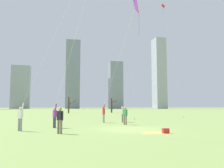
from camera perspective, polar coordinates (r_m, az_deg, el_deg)
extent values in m
plane|color=#7A934C|center=(16.75, 4.12, -11.34)|extent=(400.00, 400.00, 0.00)
cylinder|color=#33384C|center=(18.32, -14.47, -9.34)|extent=(0.14, 0.14, 0.85)
cylinder|color=#33384C|center=(18.12, -14.21, -9.39)|extent=(0.14, 0.14, 0.85)
cube|color=purple|center=(18.19, -14.29, -7.18)|extent=(0.32, 0.39, 0.54)
sphere|color=beige|center=(18.18, -14.26, -5.96)|extent=(0.22, 0.22, 0.22)
cylinder|color=purple|center=(18.38, -14.53, -7.26)|extent=(0.09, 0.09, 0.55)
cylinder|color=purple|center=(17.98, -14.00, -5.70)|extent=(0.17, 0.22, 0.56)
cylinder|color=silver|center=(15.14, -7.12, 19.00)|extent=(3.53, 8.47, 12.25)
cylinder|color=gray|center=(16.70, -22.45, -9.49)|extent=(0.14, 0.14, 0.85)
cylinder|color=gray|center=(16.52, -22.00, -9.55)|extent=(0.14, 0.14, 0.85)
cube|color=white|center=(16.57, -22.14, -7.12)|extent=(0.38, 0.38, 0.54)
sphere|color=beige|center=(16.56, -22.09, -5.77)|extent=(0.22, 0.22, 0.22)
cylinder|color=white|center=(16.74, -22.57, -7.20)|extent=(0.09, 0.09, 0.55)
cylinder|color=white|center=(16.39, -21.64, -5.51)|extent=(0.21, 0.20, 0.56)
cylinder|color=gray|center=(23.18, -2.22, -8.69)|extent=(0.14, 0.14, 0.85)
cylinder|color=gray|center=(22.97, -2.06, -8.72)|extent=(0.14, 0.14, 0.85)
cube|color=red|center=(23.04, -2.13, -6.98)|extent=(0.24, 0.36, 0.54)
sphere|color=brown|center=(23.04, -2.13, -6.01)|extent=(0.22, 0.22, 0.22)
cylinder|color=red|center=(23.25, -2.28, -7.04)|extent=(0.09, 0.09, 0.55)
cylinder|color=red|center=(22.84, -1.97, -5.80)|extent=(0.12, 0.21, 0.56)
cube|color=purple|center=(18.77, 6.01, 19.29)|extent=(0.54, 1.36, 1.27)
cylinder|color=black|center=(18.77, 6.01, 19.29)|extent=(0.46, 0.12, 0.79)
cylinder|color=purple|center=(18.36, 6.82, 15.12)|extent=(0.02, 0.02, 1.89)
cylinder|color=silver|center=(20.29, 1.52, 5.86)|extent=(1.44, 6.30, 7.73)
cylinder|color=#726656|center=(20.49, 3.59, -9.09)|extent=(0.14, 0.14, 0.85)
cylinder|color=#726656|center=(20.62, 3.11, -9.07)|extent=(0.14, 0.14, 0.85)
cube|color=#338C4C|center=(20.52, 3.34, -7.14)|extent=(0.36, 0.39, 0.54)
sphere|color=tan|center=(20.52, 3.33, -6.05)|extent=(0.22, 0.22, 0.22)
cylinder|color=#338C4C|center=(20.39, 3.80, -7.24)|extent=(0.09, 0.09, 0.55)
cylinder|color=#338C4C|center=(20.66, 2.89, -7.23)|extent=(0.09, 0.09, 0.55)
cylinder|color=#726656|center=(14.21, -12.74, -10.53)|extent=(0.14, 0.14, 0.85)
cylinder|color=#726656|center=(14.36, -13.40, -10.46)|extent=(0.14, 0.14, 0.85)
cube|color=black|center=(14.24, -13.01, -7.71)|extent=(0.39, 0.37, 0.54)
sphere|color=tan|center=(14.23, -12.97, -6.14)|extent=(0.22, 0.22, 0.22)
cylinder|color=black|center=(14.10, -12.38, -7.88)|extent=(0.09, 0.09, 0.55)
cylinder|color=black|center=(14.39, -13.63, -7.80)|extent=(0.09, 0.09, 0.55)
cylinder|color=#726656|center=(23.56, 2.64, -8.63)|extent=(0.14, 0.14, 0.85)
cylinder|color=#726656|center=(23.78, 2.61, -8.61)|extent=(0.14, 0.14, 0.85)
cube|color=white|center=(23.64, 2.62, -6.94)|extent=(0.26, 0.37, 0.54)
sphere|color=beige|center=(23.63, 2.61, -5.99)|extent=(0.22, 0.22, 0.22)
cylinder|color=white|center=(23.43, 2.65, -7.03)|extent=(0.09, 0.09, 0.55)
cylinder|color=white|center=(23.85, 2.59, -7.01)|extent=(0.09, 0.09, 0.55)
cube|color=red|center=(36.06, 12.80, 18.71)|extent=(0.71, 0.21, 0.72)
cylinder|color=black|center=(36.06, 12.80, 18.71)|extent=(0.06, 0.11, 0.47)
cylinder|color=red|center=(35.71, 12.90, 17.59)|extent=(0.02, 0.02, 1.00)
cylinder|color=silver|center=(35.07, 15.31, 5.39)|extent=(3.70, 1.66, 16.39)
cylinder|color=#3F3833|center=(36.08, 17.70, -7.93)|extent=(0.10, 0.10, 0.08)
cylinder|color=silver|center=(32.38, 4.91, 10.42)|extent=(0.29, 3.24, 21.12)
cylinder|color=#3F3833|center=(29.59, 5.70, -8.73)|extent=(0.10, 0.10, 0.08)
cube|color=#D8BF4C|center=(14.68, 11.08, -12.05)|extent=(2.10, 1.81, 0.01)
cube|color=#B22626|center=(14.58, 13.38, -11.43)|extent=(0.40, 0.28, 0.30)
cylinder|color=#423326|center=(57.89, -0.11, -5.44)|extent=(0.42, 0.42, 3.64)
cylinder|color=#423326|center=(58.72, -0.23, -4.84)|extent=(0.23, 1.74, 1.01)
cylinder|color=#423326|center=(58.50, -0.20, -4.76)|extent=(0.25, 1.33, 1.03)
cylinder|color=#423326|center=(58.37, 0.59, -4.47)|extent=(1.72, 0.85, 0.71)
cylinder|color=#423326|center=(53.31, -10.89, -5.25)|extent=(0.32, 0.32, 3.79)
cylinder|color=#423326|center=(53.94, -11.13, -4.19)|extent=(0.62, 1.37, 1.05)
cylinder|color=#423326|center=(53.63, -10.44, -4.86)|extent=(0.95, 0.76, 0.80)
cylinder|color=#423326|center=(53.22, -9.90, -4.55)|extent=(1.87, 0.34, 0.82)
cylinder|color=#423326|center=(53.28, -10.06, -4.56)|extent=(1.60, 0.23, 1.18)
cylinder|color=#423326|center=(53.94, -11.01, -3.99)|extent=(0.39, 1.33, 0.87)
cube|color=gray|center=(138.75, 0.93, -0.34)|extent=(7.93, 7.55, 28.70)
cube|color=#9EA3AD|center=(153.57, -22.10, -0.72)|extent=(11.14, 5.41, 27.17)
cube|color=gray|center=(149.59, -9.89, 2.46)|extent=(9.17, 6.64, 44.74)
cube|color=#9EA3AD|center=(143.96, 11.83, 2.64)|extent=(6.52, 8.70, 43.91)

